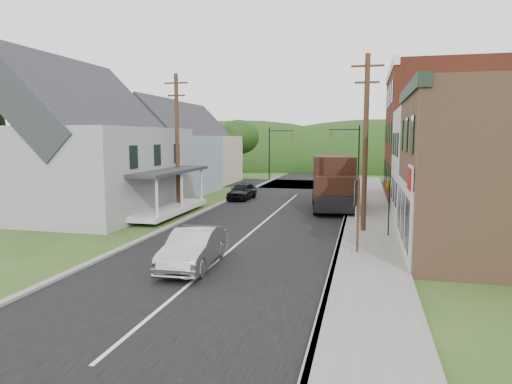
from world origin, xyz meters
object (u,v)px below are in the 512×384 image
Objects in this scene: silver_sedan at (193,249)px; route_sign_cluster at (357,204)px; dark_sedan at (242,191)px; delivery_van at (333,183)px; warning_sign at (389,198)px.

silver_sedan is 1.43× the size of route_sign_cluster.
route_sign_cluster reaches higher than dark_sedan.
route_sign_cluster is at bearing 25.71° from silver_sedan.
dark_sedan is 1.25× the size of route_sign_cluster.
dark_sedan is (-3.17, 18.62, -0.07)m from silver_sedan.
delivery_van reaches higher than route_sign_cluster.
delivery_van is 2.18× the size of route_sign_cluster.
silver_sedan is 6.95m from route_sign_cluster.
warning_sign is (7.37, 6.95, 1.24)m from silver_sedan.
delivery_van is at bearing 134.67° from warning_sign.
warning_sign is (10.55, -11.68, 1.30)m from dark_sedan.
dark_sedan is 15.79m from warning_sign.
dark_sedan is 0.57× the size of delivery_van.
delivery_van is 11.89m from route_sign_cluster.
dark_sedan is at bearing 155.23° from warning_sign.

